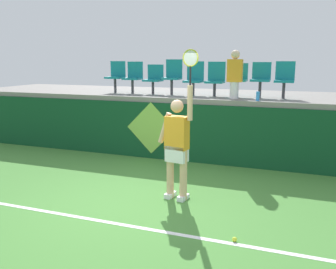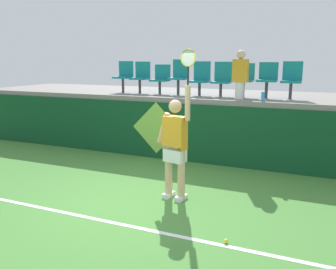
{
  "view_description": "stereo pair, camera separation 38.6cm",
  "coord_description": "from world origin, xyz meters",
  "px_view_note": "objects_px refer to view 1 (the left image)",
  "views": [
    {
      "loc": [
        2.59,
        -5.09,
        2.4
      ],
      "look_at": [
        0.33,
        1.04,
        1.04
      ],
      "focal_mm": 38.57,
      "sensor_mm": 36.0,
      "label": 1
    },
    {
      "loc": [
        2.95,
        -4.95,
        2.4
      ],
      "look_at": [
        0.33,
        1.04,
        1.04
      ],
      "focal_mm": 38.57,
      "sensor_mm": 36.0,
      "label": 2
    }
  ],
  "objects_px": {
    "tennis_player": "(177,144)",
    "tennis_ball": "(235,239)",
    "stadium_chair_3": "(173,75)",
    "stadium_chair_4": "(194,77)",
    "stadium_chair_5": "(216,78)",
    "stadium_chair_1": "(134,76)",
    "water_bottle": "(258,96)",
    "stadium_chair_7": "(261,77)",
    "stadium_chair_2": "(154,78)",
    "stadium_chair_0": "(116,75)",
    "stadium_chair_8": "(285,78)",
    "spectator_0": "(235,74)",
    "stadium_chair_6": "(238,78)"
  },
  "relations": [
    {
      "from": "stadium_chair_8",
      "to": "spectator_0",
      "type": "height_order",
      "value": "spectator_0"
    },
    {
      "from": "tennis_player",
      "to": "tennis_ball",
      "type": "height_order",
      "value": "tennis_player"
    },
    {
      "from": "stadium_chair_0",
      "to": "tennis_player",
      "type": "bearing_deg",
      "value": -48.31
    },
    {
      "from": "spectator_0",
      "to": "stadium_chair_2",
      "type": "bearing_deg",
      "value": 168.56
    },
    {
      "from": "stadium_chair_2",
      "to": "stadium_chair_3",
      "type": "height_order",
      "value": "stadium_chair_3"
    },
    {
      "from": "tennis_player",
      "to": "stadium_chair_5",
      "type": "bearing_deg",
      "value": 91.78
    },
    {
      "from": "stadium_chair_1",
      "to": "stadium_chair_5",
      "type": "distance_m",
      "value": 2.25
    },
    {
      "from": "stadium_chair_5",
      "to": "spectator_0",
      "type": "relative_size",
      "value": 0.76
    },
    {
      "from": "water_bottle",
      "to": "stadium_chair_7",
      "type": "bearing_deg",
      "value": 92.69
    },
    {
      "from": "stadium_chair_0",
      "to": "stadium_chair_7",
      "type": "bearing_deg",
      "value": -0.03
    },
    {
      "from": "stadium_chair_3",
      "to": "spectator_0",
      "type": "xyz_separation_m",
      "value": [
        1.68,
        -0.45,
        0.08
      ]
    },
    {
      "from": "stadium_chair_7",
      "to": "stadium_chair_6",
      "type": "bearing_deg",
      "value": -179.83
    },
    {
      "from": "water_bottle",
      "to": "stadium_chair_7",
      "type": "xyz_separation_m",
      "value": [
        -0.04,
        0.75,
        0.37
      ]
    },
    {
      "from": "stadium_chair_2",
      "to": "stadium_chair_7",
      "type": "bearing_deg",
      "value": 0.01
    },
    {
      "from": "tennis_ball",
      "to": "stadium_chair_1",
      "type": "height_order",
      "value": "stadium_chair_1"
    },
    {
      "from": "stadium_chair_1",
      "to": "stadium_chair_7",
      "type": "xyz_separation_m",
      "value": [
        3.35,
        -0.0,
        0.01
      ]
    },
    {
      "from": "stadium_chair_6",
      "to": "stadium_chair_7",
      "type": "relative_size",
      "value": 0.97
    },
    {
      "from": "tennis_ball",
      "to": "spectator_0",
      "type": "height_order",
      "value": "spectator_0"
    },
    {
      "from": "stadium_chair_4",
      "to": "tennis_player",
      "type": "bearing_deg",
      "value": -78.62
    },
    {
      "from": "stadium_chair_2",
      "to": "stadium_chair_8",
      "type": "height_order",
      "value": "stadium_chair_8"
    },
    {
      "from": "tennis_player",
      "to": "stadium_chair_4",
      "type": "bearing_deg",
      "value": 101.38
    },
    {
      "from": "stadium_chair_0",
      "to": "water_bottle",
      "type": "bearing_deg",
      "value": -10.88
    },
    {
      "from": "water_bottle",
      "to": "stadium_chair_0",
      "type": "xyz_separation_m",
      "value": [
        -3.91,
        0.75,
        0.38
      ]
    },
    {
      "from": "stadium_chair_5",
      "to": "stadium_chair_2",
      "type": "bearing_deg",
      "value": -179.67
    },
    {
      "from": "stadium_chair_0",
      "to": "stadium_chair_8",
      "type": "bearing_deg",
      "value": 0.02
    },
    {
      "from": "stadium_chair_3",
      "to": "stadium_chair_4",
      "type": "xyz_separation_m",
      "value": [
        0.58,
        0.0,
        -0.05
      ]
    },
    {
      "from": "tennis_player",
      "to": "stadium_chair_5",
      "type": "height_order",
      "value": "tennis_player"
    },
    {
      "from": "stadium_chair_8",
      "to": "stadium_chair_3",
      "type": "bearing_deg",
      "value": 179.94
    },
    {
      "from": "tennis_ball",
      "to": "water_bottle",
      "type": "xyz_separation_m",
      "value": [
        -0.19,
        3.67,
        1.57
      ]
    },
    {
      "from": "water_bottle",
      "to": "stadium_chair_4",
      "type": "height_order",
      "value": "stadium_chair_4"
    },
    {
      "from": "tennis_player",
      "to": "stadium_chair_8",
      "type": "xyz_separation_m",
      "value": [
        1.54,
        3.23,
        0.99
      ]
    },
    {
      "from": "tennis_ball",
      "to": "stadium_chair_1",
      "type": "bearing_deg",
      "value": 128.95
    },
    {
      "from": "stadium_chair_1",
      "to": "water_bottle",
      "type": "bearing_deg",
      "value": -12.54
    },
    {
      "from": "stadium_chair_4",
      "to": "stadium_chair_7",
      "type": "distance_m",
      "value": 1.65
    },
    {
      "from": "stadium_chair_4",
      "to": "stadium_chair_6",
      "type": "height_order",
      "value": "stadium_chair_4"
    },
    {
      "from": "water_bottle",
      "to": "stadium_chair_6",
      "type": "xyz_separation_m",
      "value": [
        -0.58,
        0.75,
        0.36
      ]
    },
    {
      "from": "stadium_chair_1",
      "to": "stadium_chair_3",
      "type": "bearing_deg",
      "value": 0.15
    },
    {
      "from": "stadium_chair_3",
      "to": "stadium_chair_2",
      "type": "bearing_deg",
      "value": -179.23
    },
    {
      "from": "stadium_chair_1",
      "to": "stadium_chair_4",
      "type": "xyz_separation_m",
      "value": [
        1.7,
        0.01,
        -0.02
      ]
    },
    {
      "from": "stadium_chair_1",
      "to": "tennis_player",
      "type": "bearing_deg",
      "value": -53.95
    },
    {
      "from": "stadium_chair_1",
      "to": "stadium_chair_5",
      "type": "relative_size",
      "value": 1.0
    },
    {
      "from": "stadium_chair_4",
      "to": "stadium_chair_7",
      "type": "bearing_deg",
      "value": -0.31
    },
    {
      "from": "stadium_chair_3",
      "to": "spectator_0",
      "type": "height_order",
      "value": "spectator_0"
    },
    {
      "from": "water_bottle",
      "to": "stadium_chair_4",
      "type": "relative_size",
      "value": 0.24
    },
    {
      "from": "tennis_ball",
      "to": "spectator_0",
      "type": "bearing_deg",
      "value": 101.0
    },
    {
      "from": "stadium_chair_5",
      "to": "tennis_player",
      "type": "bearing_deg",
      "value": -88.22
    },
    {
      "from": "tennis_ball",
      "to": "stadium_chair_0",
      "type": "relative_size",
      "value": 0.08
    },
    {
      "from": "stadium_chair_0",
      "to": "stadium_chair_5",
      "type": "xyz_separation_m",
      "value": [
        2.78,
        0.01,
        -0.04
      ]
    },
    {
      "from": "water_bottle",
      "to": "tennis_ball",
      "type": "bearing_deg",
      "value": -86.98
    },
    {
      "from": "stadium_chair_3",
      "to": "spectator_0",
      "type": "bearing_deg",
      "value": -15.09
    }
  ]
}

